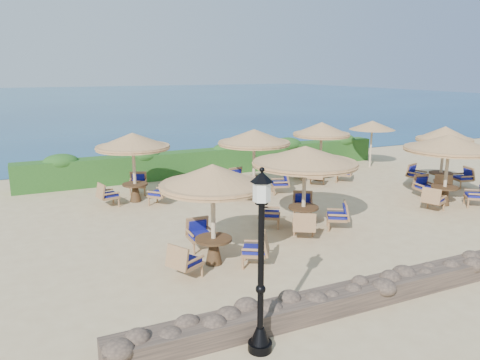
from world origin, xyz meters
TOP-DOWN VIEW (x-y plane):
  - ground at (0.00, 0.00)m, footprint 120.00×120.00m
  - sea at (0.00, 70.00)m, footprint 160.00×160.00m
  - hedge at (0.00, 7.20)m, footprint 18.00×0.90m
  - stone_wall at (0.00, -6.20)m, footprint 15.00×0.65m
  - lamp_post at (-4.80, -6.80)m, footprint 0.44×0.44m
  - extra_parasol at (7.80, 5.20)m, footprint 2.30×2.30m
  - cafe_set_0 at (-4.12, -2.86)m, footprint 2.77×2.77m
  - cafe_set_1 at (-0.47, -1.43)m, footprint 3.31×3.31m
  - cafe_set_2 at (5.69, -1.44)m, footprint 3.22×3.22m
  - cafe_set_3 at (-4.64, 3.88)m, footprint 2.83×2.83m
  - cafe_set_4 at (-0.06, 2.91)m, footprint 2.88×2.88m
  - cafe_set_5 at (3.78, 3.85)m, footprint 2.55×2.55m
  - cafe_set_6 at (7.50, 0.39)m, footprint 2.66×2.70m

SIDE VIEW (x-z plane):
  - ground at x=0.00m, z-range 0.00..0.00m
  - sea at x=0.00m, z-range 0.00..0.00m
  - stone_wall at x=0.00m, z-range 0.00..0.44m
  - hedge at x=0.00m, z-range 0.00..1.20m
  - lamp_post at x=-4.80m, z-range -0.10..3.21m
  - cafe_set_5 at x=3.78m, z-range 0.43..3.08m
  - cafe_set_6 at x=7.50m, z-range 0.44..3.10m
  - cafe_set_0 at x=-4.12m, z-range 0.56..3.22m
  - cafe_set_3 at x=-4.64m, z-range 0.58..3.23m
  - cafe_set_4 at x=-0.06m, z-range 0.60..3.26m
  - cafe_set_1 at x=-0.47m, z-range 0.61..3.26m
  - cafe_set_2 at x=5.69m, z-range 0.67..3.32m
  - extra_parasol at x=7.80m, z-range 0.97..3.37m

